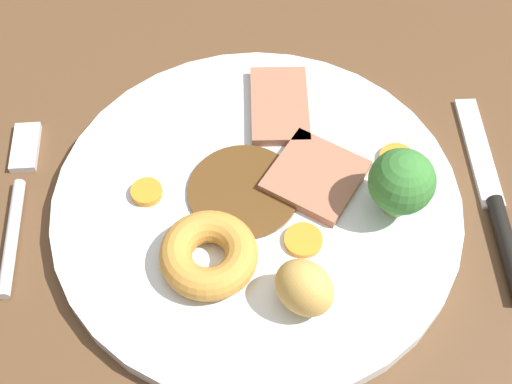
{
  "coord_description": "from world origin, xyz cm",
  "views": [
    {
      "loc": [
        3.19,
        -30.32,
        48.14
      ],
      "look_at": [
        3.24,
        -1.81,
        6.0
      ],
      "focal_mm": 50.03,
      "sensor_mm": 36.0,
      "label": 1
    }
  ],
  "objects_px": {
    "meat_slice_under": "(279,105)",
    "yorkshire_pudding": "(206,255)",
    "carrot_coin_side": "(303,240)",
    "carrot_coin_front": "(146,192)",
    "carrot_coin_back": "(396,158)",
    "roast_potato_left": "(304,288)",
    "meat_slice_main": "(315,176)",
    "knife": "(496,210)",
    "broccoli_floret": "(401,182)",
    "fork": "(17,198)",
    "dinner_plate": "(256,205)"
  },
  "relations": [
    {
      "from": "meat_slice_under",
      "to": "yorkshire_pudding",
      "type": "distance_m",
      "value": 0.15
    },
    {
      "from": "dinner_plate",
      "to": "meat_slice_main",
      "type": "distance_m",
      "value": 0.05
    },
    {
      "from": "meat_slice_main",
      "to": "carrot_coin_back",
      "type": "height_order",
      "value": "meat_slice_main"
    },
    {
      "from": "dinner_plate",
      "to": "meat_slice_main",
      "type": "height_order",
      "value": "meat_slice_main"
    },
    {
      "from": "roast_potato_left",
      "to": "carrot_coin_front",
      "type": "height_order",
      "value": "roast_potato_left"
    },
    {
      "from": "carrot_coin_side",
      "to": "knife",
      "type": "relative_size",
      "value": 0.15
    },
    {
      "from": "meat_slice_under",
      "to": "carrot_coin_front",
      "type": "relative_size",
      "value": 3.32
    },
    {
      "from": "meat_slice_main",
      "to": "broccoli_floret",
      "type": "bearing_deg",
      "value": -24.44
    },
    {
      "from": "meat_slice_main",
      "to": "fork",
      "type": "xyz_separation_m",
      "value": [
        -0.22,
        -0.01,
        -0.01
      ]
    },
    {
      "from": "roast_potato_left",
      "to": "meat_slice_main",
      "type": "bearing_deg",
      "value": 82.57
    },
    {
      "from": "yorkshire_pudding",
      "to": "carrot_coin_back",
      "type": "relative_size",
      "value": 2.5
    },
    {
      "from": "meat_slice_under",
      "to": "broccoli_floret",
      "type": "relative_size",
      "value": 1.33
    },
    {
      "from": "meat_slice_under",
      "to": "knife",
      "type": "relative_size",
      "value": 0.41
    },
    {
      "from": "carrot_coin_side",
      "to": "knife",
      "type": "distance_m",
      "value": 0.15
    },
    {
      "from": "broccoli_floret",
      "to": "knife",
      "type": "bearing_deg",
      "value": 2.86
    },
    {
      "from": "knife",
      "to": "roast_potato_left",
      "type": "bearing_deg",
      "value": 115.2
    },
    {
      "from": "yorkshire_pudding",
      "to": "carrot_coin_front",
      "type": "height_order",
      "value": "yorkshire_pudding"
    },
    {
      "from": "meat_slice_main",
      "to": "broccoli_floret",
      "type": "xyz_separation_m",
      "value": [
        0.06,
        -0.03,
        0.03
      ]
    },
    {
      "from": "meat_slice_under",
      "to": "carrot_coin_front",
      "type": "height_order",
      "value": "meat_slice_under"
    },
    {
      "from": "roast_potato_left",
      "to": "carrot_coin_back",
      "type": "relative_size",
      "value": 1.54
    },
    {
      "from": "meat_slice_main",
      "to": "carrot_coin_back",
      "type": "relative_size",
      "value": 2.31
    },
    {
      "from": "meat_slice_main",
      "to": "knife",
      "type": "relative_size",
      "value": 0.34
    },
    {
      "from": "dinner_plate",
      "to": "roast_potato_left",
      "type": "height_order",
      "value": "roast_potato_left"
    },
    {
      "from": "dinner_plate",
      "to": "carrot_coin_front",
      "type": "distance_m",
      "value": 0.08
    },
    {
      "from": "meat_slice_main",
      "to": "carrot_coin_side",
      "type": "height_order",
      "value": "meat_slice_main"
    },
    {
      "from": "carrot_coin_side",
      "to": "carrot_coin_front",
      "type": "bearing_deg",
      "value": 160.49
    },
    {
      "from": "roast_potato_left",
      "to": "carrot_coin_back",
      "type": "distance_m",
      "value": 0.14
    },
    {
      "from": "meat_slice_main",
      "to": "carrot_coin_front",
      "type": "relative_size",
      "value": 2.72
    },
    {
      "from": "yorkshire_pudding",
      "to": "carrot_coin_front",
      "type": "xyz_separation_m",
      "value": [
        -0.05,
        0.06,
        -0.01
      ]
    },
    {
      "from": "meat_slice_under",
      "to": "carrot_coin_side",
      "type": "relative_size",
      "value": 2.81
    },
    {
      "from": "knife",
      "to": "broccoli_floret",
      "type": "bearing_deg",
      "value": 90.24
    },
    {
      "from": "meat_slice_under",
      "to": "carrot_coin_front",
      "type": "distance_m",
      "value": 0.13
    },
    {
      "from": "fork",
      "to": "knife",
      "type": "height_order",
      "value": "knife"
    },
    {
      "from": "meat_slice_under",
      "to": "yorkshire_pudding",
      "type": "xyz_separation_m",
      "value": [
        -0.05,
        -0.14,
        0.01
      ]
    },
    {
      "from": "yorkshire_pudding",
      "to": "roast_potato_left",
      "type": "distance_m",
      "value": 0.07
    },
    {
      "from": "fork",
      "to": "knife",
      "type": "bearing_deg",
      "value": -95.86
    },
    {
      "from": "roast_potato_left",
      "to": "knife",
      "type": "distance_m",
      "value": 0.17
    },
    {
      "from": "meat_slice_under",
      "to": "meat_slice_main",
      "type": "bearing_deg",
      "value": -69.85
    },
    {
      "from": "broccoli_floret",
      "to": "fork",
      "type": "xyz_separation_m",
      "value": [
        -0.28,
        0.02,
        -0.04
      ]
    },
    {
      "from": "carrot_coin_front",
      "to": "fork",
      "type": "distance_m",
      "value": 0.1
    },
    {
      "from": "carrot_coin_front",
      "to": "broccoli_floret",
      "type": "distance_m",
      "value": 0.18
    },
    {
      "from": "meat_slice_under",
      "to": "carrot_coin_side",
      "type": "xyz_separation_m",
      "value": [
        0.01,
        -0.12,
        -0.0
      ]
    },
    {
      "from": "carrot_coin_back",
      "to": "roast_potato_left",
      "type": "bearing_deg",
      "value": -122.85
    },
    {
      "from": "dinner_plate",
      "to": "roast_potato_left",
      "type": "relative_size",
      "value": 7.2
    },
    {
      "from": "dinner_plate",
      "to": "carrot_coin_front",
      "type": "relative_size",
      "value": 13.05
    },
    {
      "from": "fork",
      "to": "meat_slice_under",
      "type": "bearing_deg",
      "value": -72.15
    },
    {
      "from": "meat_slice_main",
      "to": "roast_potato_left",
      "type": "xyz_separation_m",
      "value": [
        -0.01,
        -0.1,
        0.02
      ]
    },
    {
      "from": "meat_slice_under",
      "to": "carrot_coin_back",
      "type": "bearing_deg",
      "value": -30.27
    },
    {
      "from": "dinner_plate",
      "to": "meat_slice_main",
      "type": "bearing_deg",
      "value": 22.52
    },
    {
      "from": "carrot_coin_back",
      "to": "carrot_coin_side",
      "type": "height_order",
      "value": "same"
    }
  ]
}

